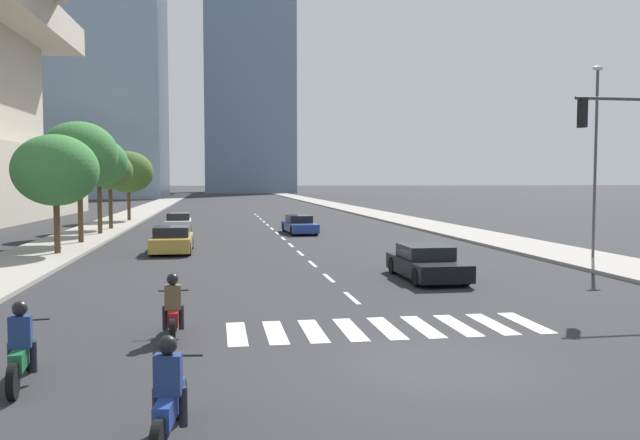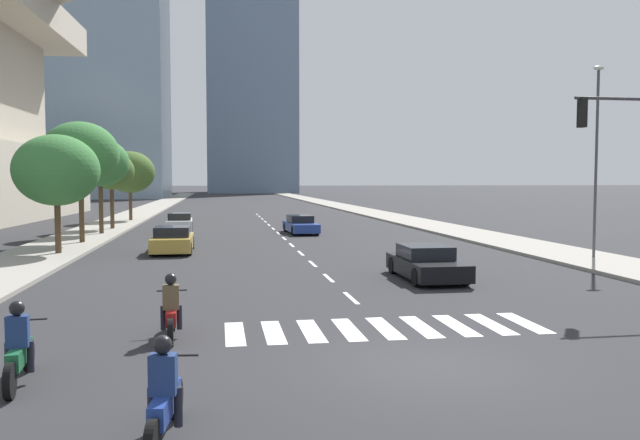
{
  "view_description": "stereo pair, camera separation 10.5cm",
  "coord_description": "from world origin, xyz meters",
  "px_view_note": "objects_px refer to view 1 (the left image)",
  "views": [
    {
      "loc": [
        -4.04,
        -11.58,
        3.57
      ],
      "look_at": [
        0.0,
        13.19,
        2.0
      ],
      "focal_mm": 35.84,
      "sensor_mm": 36.0,
      "label": 1
    },
    {
      "loc": [
        -3.94,
        -11.6,
        3.57
      ],
      "look_at": [
        0.0,
        13.19,
        2.0
      ],
      "focal_mm": 35.84,
      "sensor_mm": 36.0,
      "label": 2
    }
  ],
  "objects_px": {
    "sedan_blue_1": "(299,225)",
    "street_lamp_east": "(596,148)",
    "sedan_gold_3": "(172,240)",
    "street_tree_fourth": "(110,171)",
    "motorcycle_lead": "(22,352)",
    "street_tree_fifth": "(128,172)",
    "motorcycle_third": "(173,313)",
    "street_tree_second": "(79,154)",
    "street_tree_third": "(99,163)",
    "sedan_black_0": "(427,263)",
    "motorcycle_trailing": "(170,399)",
    "street_tree_nearest": "(56,170)",
    "sedan_white_2": "(178,223)"
  },
  "relations": [
    {
      "from": "motorcycle_lead",
      "to": "street_tree_fifth",
      "type": "xyz_separation_m",
      "value": [
        -4.0,
        44.83,
        3.66
      ]
    },
    {
      "from": "sedan_gold_3",
      "to": "street_tree_fifth",
      "type": "height_order",
      "value": "street_tree_fifth"
    },
    {
      "from": "street_tree_nearest",
      "to": "street_tree_fourth",
      "type": "relative_size",
      "value": 1.02
    },
    {
      "from": "sedan_white_2",
      "to": "street_tree_fifth",
      "type": "distance_m",
      "value": 13.22
    },
    {
      "from": "sedan_gold_3",
      "to": "street_tree_third",
      "type": "relative_size",
      "value": 0.75
    },
    {
      "from": "motorcycle_lead",
      "to": "street_tree_fifth",
      "type": "height_order",
      "value": "street_tree_fifth"
    },
    {
      "from": "street_tree_third",
      "to": "sedan_blue_1",
      "type": "bearing_deg",
      "value": -0.96
    },
    {
      "from": "motorcycle_lead",
      "to": "street_tree_second",
      "type": "relative_size",
      "value": 0.34
    },
    {
      "from": "sedan_white_2",
      "to": "street_lamp_east",
      "type": "distance_m",
      "value": 27.17
    },
    {
      "from": "motorcycle_lead",
      "to": "motorcycle_third",
      "type": "bearing_deg",
      "value": -45.19
    },
    {
      "from": "sedan_gold_3",
      "to": "street_tree_nearest",
      "type": "bearing_deg",
      "value": 97.93
    },
    {
      "from": "street_tree_nearest",
      "to": "street_tree_third",
      "type": "height_order",
      "value": "street_tree_third"
    },
    {
      "from": "street_tree_fifth",
      "to": "street_tree_nearest",
      "type": "bearing_deg",
      "value": -90.0
    },
    {
      "from": "motorcycle_lead",
      "to": "motorcycle_third",
      "type": "distance_m",
      "value": 3.76
    },
    {
      "from": "street_tree_third",
      "to": "street_tree_second",
      "type": "bearing_deg",
      "value": -90.0
    },
    {
      "from": "street_tree_third",
      "to": "street_tree_fifth",
      "type": "relative_size",
      "value": 1.03
    },
    {
      "from": "motorcycle_third",
      "to": "sedan_gold_3",
      "type": "height_order",
      "value": "motorcycle_third"
    },
    {
      "from": "sedan_white_2",
      "to": "street_tree_second",
      "type": "xyz_separation_m",
      "value": [
        -4.8,
        -8.01,
        4.37
      ]
    },
    {
      "from": "street_tree_fourth",
      "to": "sedan_black_0",
      "type": "bearing_deg",
      "value": -59.19
    },
    {
      "from": "sedan_blue_1",
      "to": "street_lamp_east",
      "type": "distance_m",
      "value": 20.31
    },
    {
      "from": "motorcycle_lead",
      "to": "sedan_gold_3",
      "type": "bearing_deg",
      "value": -9.09
    },
    {
      "from": "motorcycle_third",
      "to": "sedan_blue_1",
      "type": "relative_size",
      "value": 0.43
    },
    {
      "from": "motorcycle_trailing",
      "to": "street_tree_fourth",
      "type": "height_order",
      "value": "street_tree_fourth"
    },
    {
      "from": "sedan_gold_3",
      "to": "street_tree_fourth",
      "type": "distance_m",
      "value": 16.07
    },
    {
      "from": "motorcycle_lead",
      "to": "street_tree_nearest",
      "type": "height_order",
      "value": "street_tree_nearest"
    },
    {
      "from": "street_lamp_east",
      "to": "street_tree_nearest",
      "type": "height_order",
      "value": "street_lamp_east"
    },
    {
      "from": "sedan_gold_3",
      "to": "street_tree_third",
      "type": "xyz_separation_m",
      "value": [
        -5.21,
        10.48,
        4.07
      ]
    },
    {
      "from": "sedan_blue_1",
      "to": "street_lamp_east",
      "type": "height_order",
      "value": "street_lamp_east"
    },
    {
      "from": "street_tree_fourth",
      "to": "street_tree_second",
      "type": "bearing_deg",
      "value": -90.0
    },
    {
      "from": "sedan_black_0",
      "to": "sedan_blue_1",
      "type": "height_order",
      "value": "sedan_black_0"
    },
    {
      "from": "motorcycle_third",
      "to": "sedan_gold_3",
      "type": "relative_size",
      "value": 0.45
    },
    {
      "from": "motorcycle_third",
      "to": "sedan_blue_1",
      "type": "xyz_separation_m",
      "value": [
        6.5,
        27.83,
        -0.02
      ]
    },
    {
      "from": "motorcycle_lead",
      "to": "sedan_blue_1",
      "type": "height_order",
      "value": "motorcycle_lead"
    },
    {
      "from": "sedan_gold_3",
      "to": "street_tree_second",
      "type": "height_order",
      "value": "street_tree_second"
    },
    {
      "from": "street_tree_fourth",
      "to": "street_tree_fifth",
      "type": "xyz_separation_m",
      "value": [
        0.0,
        9.59,
        0.03
      ]
    },
    {
      "from": "motorcycle_lead",
      "to": "street_tree_third",
      "type": "xyz_separation_m",
      "value": [
        -4.0,
        30.95,
        4.09
      ]
    },
    {
      "from": "street_tree_fifth",
      "to": "motorcycle_trailing",
      "type": "bearing_deg",
      "value": -81.99
    },
    {
      "from": "street_tree_second",
      "to": "street_tree_fourth",
      "type": "relative_size",
      "value": 1.22
    },
    {
      "from": "motorcycle_third",
      "to": "street_tree_second",
      "type": "xyz_separation_m",
      "value": [
        -6.39,
        22.14,
        4.41
      ]
    },
    {
      "from": "motorcycle_lead",
      "to": "sedan_blue_1",
      "type": "relative_size",
      "value": 0.47
    },
    {
      "from": "sedan_blue_1",
      "to": "street_lamp_east",
      "type": "bearing_deg",
      "value": 30.4
    },
    {
      "from": "sedan_blue_1",
      "to": "street_tree_nearest",
      "type": "height_order",
      "value": "street_tree_nearest"
    },
    {
      "from": "motorcycle_third",
      "to": "street_tree_fifth",
      "type": "xyz_separation_m",
      "value": [
        -6.39,
        41.93,
        3.66
      ]
    },
    {
      "from": "street_lamp_east",
      "to": "street_tree_second",
      "type": "distance_m",
      "value": 26.25
    },
    {
      "from": "sedan_gold_3",
      "to": "street_tree_fourth",
      "type": "bearing_deg",
      "value": 19.35
    },
    {
      "from": "street_tree_nearest",
      "to": "street_tree_fifth",
      "type": "height_order",
      "value": "street_tree_fifth"
    },
    {
      "from": "sedan_gold_3",
      "to": "street_tree_nearest",
      "type": "distance_m",
      "value": 6.28
    },
    {
      "from": "sedan_blue_1",
      "to": "street_lamp_east",
      "type": "xyz_separation_m",
      "value": [
        11.04,
        -16.47,
        4.4
      ]
    },
    {
      "from": "motorcycle_third",
      "to": "street_tree_nearest",
      "type": "bearing_deg",
      "value": 18.32
    },
    {
      "from": "sedan_black_0",
      "to": "street_tree_fifth",
      "type": "bearing_deg",
      "value": -156.43
    }
  ]
}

